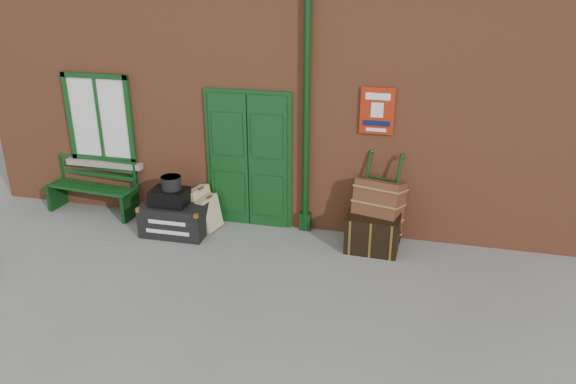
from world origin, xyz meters
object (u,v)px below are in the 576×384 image
(porter_trolley, at_px, (378,212))
(dark_trunk, at_px, (372,233))
(bench, at_px, (94,185))
(houdini_trunk, at_px, (175,219))

(porter_trolley, relative_size, dark_trunk, 1.80)
(bench, height_order, porter_trolley, porter_trolley)
(bench, relative_size, houdini_trunk, 1.56)
(houdini_trunk, relative_size, dark_trunk, 1.31)
(bench, bearing_deg, dark_trunk, 1.79)
(houdini_trunk, xyz_separation_m, porter_trolley, (3.18, 0.44, 0.29))
(porter_trolley, bearing_deg, bench, -166.45)
(houdini_trunk, relative_size, porter_trolley, 0.73)
(dark_trunk, bearing_deg, houdini_trunk, -173.84)
(bench, xyz_separation_m, porter_trolley, (4.90, -0.07, 0.06))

